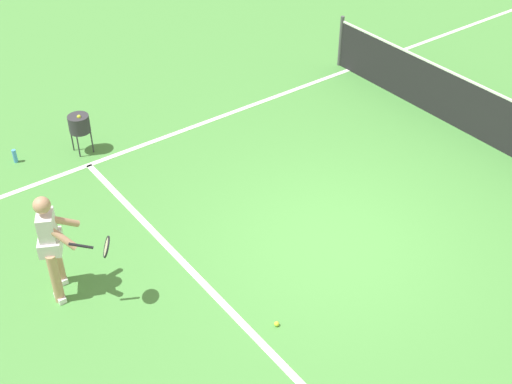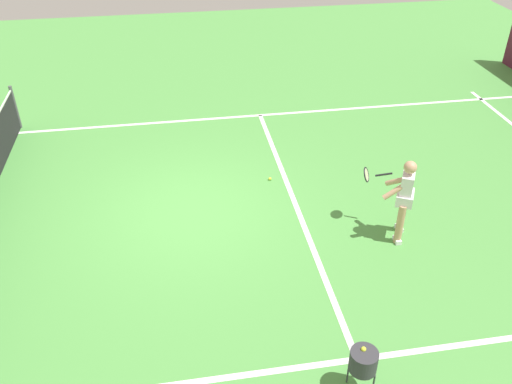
% 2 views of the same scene
% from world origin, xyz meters
% --- Properties ---
extents(ground_plane, '(27.68, 27.68, 0.00)m').
position_xyz_m(ground_plane, '(0.00, 0.00, 0.00)').
color(ground_plane, '#4C9342').
extents(service_line_marking, '(7.83, 0.10, 0.01)m').
position_xyz_m(service_line_marking, '(0.00, -2.03, 0.00)').
color(service_line_marking, white).
rests_on(service_line_marking, ground).
extents(sideline_left_marking, '(0.10, 19.29, 0.01)m').
position_xyz_m(sideline_left_marking, '(-3.91, 0.00, 0.00)').
color(sideline_left_marking, white).
rests_on(sideline_left_marking, ground).
extents(sideline_right_marking, '(0.10, 19.29, 0.01)m').
position_xyz_m(sideline_right_marking, '(3.91, 0.00, 0.00)').
color(sideline_right_marking, white).
rests_on(sideline_right_marking, ground).
extents(tennis_player, '(1.05, 0.82, 1.55)m').
position_xyz_m(tennis_player, '(-1.38, -3.61, 0.85)').
color(tennis_player, tan).
rests_on(tennis_player, ground).
extents(tennis_ball_near, '(0.07, 0.07, 0.07)m').
position_xyz_m(tennis_ball_near, '(0.82, -1.70, 0.03)').
color(tennis_ball_near, '#D1E533').
rests_on(tennis_ball_near, ground).
extents(ball_hopper, '(0.36, 0.36, 0.74)m').
position_xyz_m(ball_hopper, '(-4.36, -1.91, 0.55)').
color(ball_hopper, '#333338').
rests_on(ball_hopper, ground).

